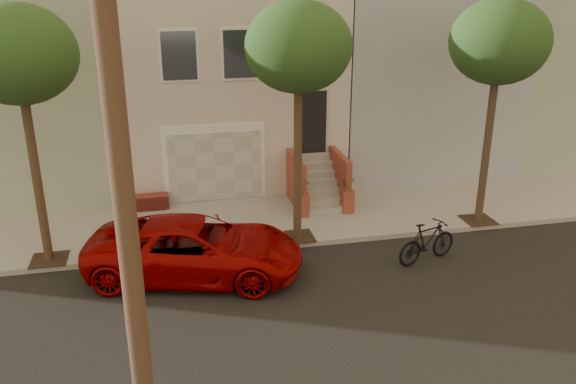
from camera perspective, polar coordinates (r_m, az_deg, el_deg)
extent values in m
plane|color=black|center=(12.95, 0.54, -12.40)|extent=(90.00, 90.00, 0.00)
cube|color=gray|center=(17.57, -3.37, -2.91)|extent=(40.00, 3.70, 0.15)
cube|color=beige|center=(22.20, -6.03, 11.56)|extent=(7.00, 8.00, 7.00)
cube|color=gray|center=(22.49, -23.78, 10.09)|extent=(6.50, 8.00, 7.00)
cube|color=gray|center=(23.93, 10.72, 11.95)|extent=(6.50, 8.00, 7.00)
cube|color=gray|center=(27.11, 23.76, 11.58)|extent=(6.50, 8.00, 7.00)
cube|color=white|center=(18.75, -7.09, 2.81)|extent=(3.20, 0.12, 2.50)
cube|color=#BBBBB6|center=(18.73, -7.06, 2.46)|extent=(2.90, 0.06, 2.20)
cube|color=gray|center=(17.44, -6.30, -2.89)|extent=(3.20, 3.70, 0.02)
cube|color=maroon|center=(18.74, -13.56, -0.98)|extent=(1.40, 0.45, 0.44)
cube|color=black|center=(18.91, 2.22, 6.71)|extent=(1.00, 0.06, 2.00)
cube|color=#3F4751|center=(17.93, -10.47, 12.80)|extent=(1.00, 0.06, 1.40)
cube|color=white|center=(17.95, -10.48, 12.81)|extent=(1.15, 0.05, 1.55)
cube|color=#3F4751|center=(18.09, -4.63, 13.13)|extent=(1.00, 0.06, 1.40)
cube|color=white|center=(18.11, -4.64, 13.14)|extent=(1.15, 0.05, 1.55)
cube|color=#3F4751|center=(18.42, 1.08, 13.32)|extent=(1.00, 0.06, 1.40)
cube|color=white|center=(18.44, 1.06, 13.33)|extent=(1.15, 0.05, 1.55)
cube|color=gray|center=(17.97, 3.55, -1.77)|extent=(1.20, 0.28, 0.20)
cube|color=gray|center=(18.15, 3.32, -0.86)|extent=(1.20, 0.28, 0.20)
cube|color=gray|center=(18.33, 3.10, 0.04)|extent=(1.20, 0.28, 0.20)
cube|color=gray|center=(18.51, 2.88, 0.91)|extent=(1.20, 0.28, 0.20)
cube|color=gray|center=(18.70, 2.67, 1.77)|extent=(1.20, 0.28, 0.20)
cube|color=gray|center=(18.90, 2.46, 2.61)|extent=(1.20, 0.28, 0.20)
cube|color=gray|center=(19.10, 2.26, 3.43)|extent=(1.20, 0.28, 0.20)
cube|color=brown|center=(18.32, 0.78, 1.05)|extent=(0.18, 1.96, 1.60)
cube|color=brown|center=(18.67, 4.96, 1.35)|extent=(0.18, 1.96, 1.60)
cube|color=brown|center=(17.67, 1.42, -1.25)|extent=(0.35, 0.35, 0.70)
imported|color=#1E4418|center=(17.47, 1.43, 0.50)|extent=(0.40, 0.35, 0.45)
cube|color=brown|center=(18.04, 5.74, -0.89)|extent=(0.35, 0.35, 0.70)
imported|color=#1E4418|center=(17.84, 5.80, 0.83)|extent=(0.41, 0.35, 0.45)
cube|color=#2D2116|center=(16.33, -22.02, -6.05)|extent=(0.90, 0.90, 0.02)
cylinder|color=#3E2A1C|center=(15.57, -23.03, 0.89)|extent=(0.22, 0.22, 4.20)
ellipsoid|color=#1E4418|center=(14.92, -24.66, 12.00)|extent=(2.70, 2.57, 2.29)
cube|color=#2D2116|center=(16.41, 0.90, -4.32)|extent=(0.90, 0.90, 0.02)
cylinder|color=#3E2A1C|center=(15.65, 0.94, 2.67)|extent=(0.22, 0.22, 4.20)
ellipsoid|color=#1E4418|center=(15.01, 1.01, 13.83)|extent=(2.70, 2.57, 2.29)
cube|color=#2D2116|center=(18.38, 17.86, -2.57)|extent=(0.90, 0.90, 0.02)
cylinder|color=#3E2A1C|center=(17.70, 18.58, 3.69)|extent=(0.22, 0.22, 4.20)
ellipsoid|color=#1E4418|center=(17.13, 19.75, 13.49)|extent=(2.70, 2.57, 2.29)
cylinder|color=#402D1D|center=(7.70, -16.07, 4.42)|extent=(0.30, 0.30, 10.00)
imported|color=#930201|center=(14.60, -8.90, -5.41)|extent=(5.64, 3.61, 1.45)
imported|color=black|center=(15.58, 13.29, -4.70)|extent=(1.91, 1.06, 1.11)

